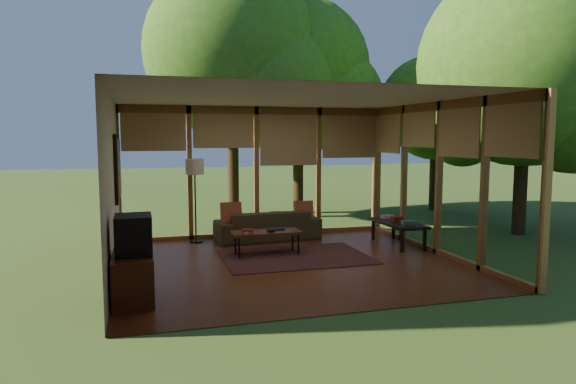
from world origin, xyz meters
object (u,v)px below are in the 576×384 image
object	(u,v)px
television	(133,235)
media_cabinet	(133,277)
side_console	(398,224)
floor_lamp	(195,172)
sofa	(267,225)
coffee_table	(267,233)

from	to	relation	value
television	media_cabinet	bearing A→B (deg)	180.00
media_cabinet	side_console	xyz separation A→B (m)	(4.87, 2.09, 0.11)
media_cabinet	television	xyz separation A→B (m)	(0.02, 0.00, 0.55)
television	floor_lamp	bearing A→B (deg)	71.65
floor_lamp	side_console	distance (m)	4.07
sofa	media_cabinet	distance (m)	4.17
media_cabinet	coffee_table	xyz separation A→B (m)	(2.25, 1.98, 0.09)
side_console	floor_lamp	bearing A→B (deg)	160.06
floor_lamp	coffee_table	size ratio (longest dim) A/B	1.38
sofa	media_cabinet	xyz separation A→B (m)	(-2.58, -3.27, -0.00)
floor_lamp	coffee_table	distance (m)	2.08
sofa	media_cabinet	bearing A→B (deg)	47.33
sofa	side_console	distance (m)	2.58
side_console	coffee_table	bearing A→B (deg)	-177.70
side_console	sofa	bearing A→B (deg)	152.65
television	side_console	bearing A→B (deg)	23.28
media_cabinet	television	bearing A→B (deg)	0.00
coffee_table	media_cabinet	bearing A→B (deg)	-138.58
sofa	television	distance (m)	4.19
media_cabinet	coffee_table	world-z (taller)	media_cabinet
coffee_table	sofa	bearing A→B (deg)	75.50
coffee_table	floor_lamp	bearing A→B (deg)	126.82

